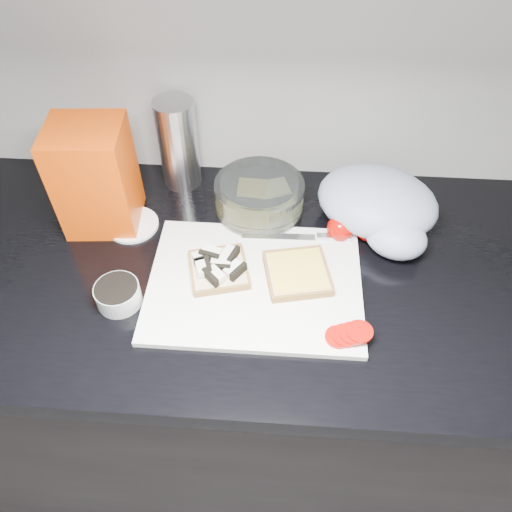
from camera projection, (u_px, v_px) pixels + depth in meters
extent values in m
cube|color=silver|center=(267.00, 19.00, 0.92)|extent=(3.50, 0.02, 2.50)
cube|color=black|center=(256.00, 379.00, 1.33)|extent=(3.50, 0.60, 0.86)
cube|color=black|center=(255.00, 271.00, 1.00)|extent=(3.50, 0.64, 0.04)
cube|color=white|center=(255.00, 283.00, 0.94)|extent=(0.40, 0.30, 0.01)
cube|color=beige|center=(219.00, 270.00, 0.95)|extent=(0.13, 0.13, 0.01)
cube|color=white|center=(203.00, 256.00, 0.95)|extent=(0.04, 0.04, 0.01)
cube|color=black|center=(203.00, 256.00, 0.95)|extent=(0.04, 0.03, 0.02)
cube|color=white|center=(212.00, 253.00, 0.96)|extent=(0.04, 0.03, 0.01)
cube|color=black|center=(212.00, 253.00, 0.96)|extent=(0.04, 0.02, 0.02)
cube|color=white|center=(228.00, 254.00, 0.96)|extent=(0.03, 0.04, 0.01)
cube|color=black|center=(228.00, 254.00, 0.96)|extent=(0.02, 0.04, 0.02)
cube|color=white|center=(202.00, 268.00, 0.93)|extent=(0.03, 0.04, 0.01)
cube|color=black|center=(202.00, 268.00, 0.93)|extent=(0.02, 0.04, 0.02)
cube|color=white|center=(221.00, 264.00, 0.94)|extent=(0.04, 0.02, 0.01)
cube|color=black|center=(221.00, 264.00, 0.94)|extent=(0.04, 0.01, 0.02)
cube|color=white|center=(234.00, 269.00, 0.93)|extent=(0.04, 0.04, 0.01)
cube|color=black|center=(234.00, 269.00, 0.93)|extent=(0.03, 0.04, 0.02)
cube|color=white|center=(215.00, 275.00, 0.92)|extent=(0.04, 0.04, 0.01)
cube|color=black|center=(215.00, 275.00, 0.92)|extent=(0.03, 0.04, 0.02)
cube|color=beige|center=(297.00, 273.00, 0.94)|extent=(0.14, 0.14, 0.02)
cube|color=yellow|center=(298.00, 270.00, 0.94)|extent=(0.12, 0.12, 0.00)
cylinder|color=#B20904|center=(338.00, 337.00, 0.85)|extent=(0.06, 0.06, 0.01)
cylinder|color=#B20904|center=(345.00, 335.00, 0.85)|extent=(0.06, 0.06, 0.01)
cylinder|color=#B20904|center=(352.00, 333.00, 0.85)|extent=(0.05, 0.05, 0.01)
cylinder|color=#B20904|center=(360.00, 332.00, 0.85)|extent=(0.05, 0.05, 0.01)
cube|color=#BCBBC0|center=(278.00, 237.00, 1.02)|extent=(0.15, 0.02, 0.00)
cube|color=#BCBBC0|center=(334.00, 237.00, 1.01)|extent=(0.07, 0.02, 0.01)
cylinder|color=#ACB2B2|center=(118.00, 295.00, 0.91)|extent=(0.08, 0.08, 0.04)
cylinder|color=black|center=(116.00, 289.00, 0.89)|extent=(0.08, 0.08, 0.01)
cylinder|color=white|center=(133.00, 225.00, 1.05)|extent=(0.13, 0.13, 0.01)
cylinder|color=silver|center=(259.00, 198.00, 1.06)|extent=(0.19, 0.19, 0.08)
cube|color=yellow|center=(252.00, 200.00, 1.06)|extent=(0.06, 0.05, 0.04)
cube|color=#D5D57F|center=(273.00, 203.00, 1.07)|extent=(0.08, 0.07, 0.01)
cube|color=red|center=(95.00, 177.00, 0.99)|extent=(0.15, 0.14, 0.23)
cylinder|color=#A7A7AB|center=(178.00, 144.00, 1.08)|extent=(0.09, 0.09, 0.20)
ellipsoid|color=#9EA6C3|center=(377.00, 201.00, 1.03)|extent=(0.30, 0.27, 0.11)
ellipsoid|color=#9EA6C3|center=(396.00, 238.00, 0.98)|extent=(0.15, 0.13, 0.08)
sphere|color=#B20904|center=(340.00, 228.00, 1.01)|extent=(0.06, 0.06, 0.06)
sphere|color=#B20904|center=(369.00, 228.00, 1.01)|extent=(0.06, 0.06, 0.06)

